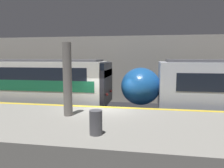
# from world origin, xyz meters

# --- Properties ---
(ground_plane) EXTENTS (120.00, 120.00, 0.00)m
(ground_plane) POSITION_xyz_m (0.00, 0.00, 0.00)
(ground_plane) COLOR black
(platform) EXTENTS (40.00, 5.36, 1.10)m
(platform) POSITION_xyz_m (0.00, -2.68, 0.54)
(platform) COLOR gray
(platform) RESTS_ON ground
(station_rear_barrier) EXTENTS (50.00, 0.15, 5.39)m
(station_rear_barrier) POSITION_xyz_m (0.00, 6.45, 2.69)
(station_rear_barrier) COLOR #9E998E
(station_rear_barrier) RESTS_ON ground
(support_pillar_near) EXTENTS (0.39, 0.39, 3.28)m
(support_pillar_near) POSITION_xyz_m (-1.19, -2.03, 2.73)
(support_pillar_near) COLOR slate
(support_pillar_near) RESTS_ON platform
(train_boxy) EXTENTS (15.03, 3.00, 3.56)m
(train_boxy) POSITION_xyz_m (-7.62, 2.29, 1.84)
(train_boxy) COLOR black
(train_boxy) RESTS_ON ground
(trash_bin) EXTENTS (0.44, 0.44, 0.85)m
(trash_bin) POSITION_xyz_m (0.65, -4.21, 1.51)
(trash_bin) COLOR #4C4C51
(trash_bin) RESTS_ON platform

